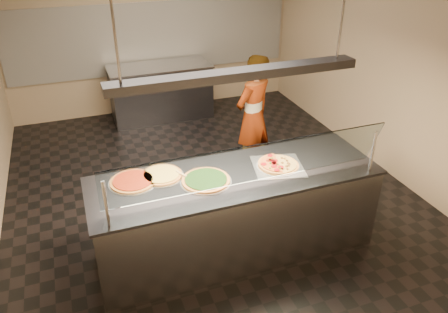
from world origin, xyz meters
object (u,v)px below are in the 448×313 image
object	(u,v)px
pizza_spatula	(187,174)
worker	(253,117)
perforated_tray	(278,166)
heat_lamp_housing	(237,74)
prep_table	(161,92)
sneeze_guard	(250,165)
pizza_spinach	(206,180)
serving_counter	(235,213)
half_pizza_sausage	(287,163)
pizza_tomato	(133,181)
pizza_cheese	(161,174)
half_pizza_pepperoni	(269,165)

from	to	relation	value
pizza_spatula	worker	distance (m)	1.82
perforated_tray	heat_lamp_housing	size ratio (longest dim) A/B	0.26
prep_table	worker	bearing A→B (deg)	-72.32
sneeze_guard	pizza_spinach	size ratio (longest dim) A/B	5.34
serving_counter	heat_lamp_housing	bearing A→B (deg)	-93.58
half_pizza_sausage	pizza_spinach	xyz separation A→B (m)	(-0.87, -0.01, -0.01)
half_pizza_sausage	pizza_tomato	bearing A→B (deg)	171.95
perforated_tray	pizza_spatula	world-z (taller)	pizza_spatula
perforated_tray	pizza_spinach	xyz separation A→B (m)	(-0.77, -0.01, 0.01)
serving_counter	half_pizza_sausage	size ratio (longest dim) A/B	6.52
pizza_cheese	worker	world-z (taller)	worker
sneeze_guard	pizza_spatula	xyz separation A→B (m)	(-0.46, 0.47, -0.27)
half_pizza_sausage	pizza_spatula	world-z (taller)	half_pizza_sausage
pizza_spinach	pizza_tomato	xyz separation A→B (m)	(-0.66, 0.23, -0.00)
half_pizza_sausage	prep_table	distance (m)	3.79
pizza_tomato	pizza_spatula	size ratio (longest dim) A/B	1.81
pizza_tomato	sneeze_guard	bearing A→B (deg)	-29.71
sneeze_guard	pizza_spatula	bearing A→B (deg)	133.95
sneeze_guard	worker	world-z (taller)	worker
sneeze_guard	pizza_spinach	distance (m)	0.53
perforated_tray	pizza_spatula	bearing A→B (deg)	171.76
half_pizza_pepperoni	pizza_cheese	distance (m)	1.08
pizza_cheese	prep_table	bearing A→B (deg)	77.55
pizza_spinach	prep_table	bearing A→B (deg)	83.93
serving_counter	worker	xyz separation A→B (m)	(0.81, 1.43, 0.36)
serving_counter	pizza_spatula	bearing A→B (deg)	163.99
sneeze_guard	prep_table	world-z (taller)	sneeze_guard
heat_lamp_housing	pizza_cheese	bearing A→B (deg)	161.56
serving_counter	half_pizza_sausage	distance (m)	0.74
half_pizza_sausage	pizza_spinach	world-z (taller)	half_pizza_sausage
pizza_tomato	pizza_spatula	world-z (taller)	pizza_spatula
pizza_spinach	prep_table	world-z (taller)	pizza_spinach
perforated_tray	pizza_spatula	distance (m)	0.92
sneeze_guard	serving_counter	bearing A→B (deg)	90.00
perforated_tray	half_pizza_sausage	world-z (taller)	half_pizza_sausage
half_pizza_pepperoni	heat_lamp_housing	bearing A→B (deg)	179.82
prep_table	worker	size ratio (longest dim) A/B	1.04
pizza_spinach	half_pizza_sausage	bearing A→B (deg)	0.77
heat_lamp_housing	half_pizza_pepperoni	bearing A→B (deg)	-0.18
worker	heat_lamp_housing	size ratio (longest dim) A/B	0.72
prep_table	heat_lamp_housing	bearing A→B (deg)	-91.25
pizza_cheese	worker	distance (m)	1.93
worker	sneeze_guard	bearing A→B (deg)	38.49
serving_counter	prep_table	world-z (taller)	same
perforated_tray	pizza_tomato	world-z (taller)	pizza_tomato
pizza_spatula	heat_lamp_housing	bearing A→B (deg)	-16.01
pizza_cheese	half_pizza_sausage	bearing A→B (deg)	-10.62
perforated_tray	pizza_tomato	size ratio (longest dim) A/B	1.27
serving_counter	pizza_tomato	xyz separation A→B (m)	(-0.97, 0.21, 0.48)
sneeze_guard	worker	bearing A→B (deg)	65.44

